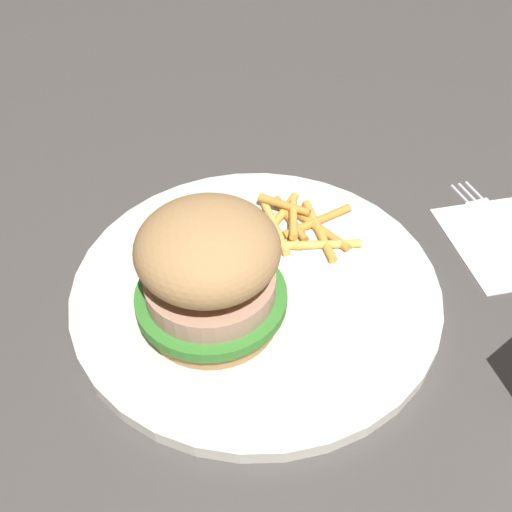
# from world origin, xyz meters

# --- Properties ---
(ground_plane) EXTENTS (1.60, 1.60, 0.00)m
(ground_plane) POSITION_xyz_m (0.00, 0.00, 0.00)
(ground_plane) COLOR #47423F
(plate) EXTENTS (0.29, 0.29, 0.01)m
(plate) POSITION_xyz_m (-0.01, -0.03, 0.01)
(plate) COLOR silver
(plate) RESTS_ON ground_plane
(sandwich) EXTENTS (0.11, 0.11, 0.10)m
(sandwich) POSITION_xyz_m (-0.04, -0.06, 0.06)
(sandwich) COLOR tan
(sandwich) RESTS_ON plate
(fries_pile) EXTENTS (0.10, 0.08, 0.01)m
(fries_pile) POSITION_xyz_m (0.02, 0.04, 0.02)
(fries_pile) COLOR #E5B251
(fries_pile) RESTS_ON plate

